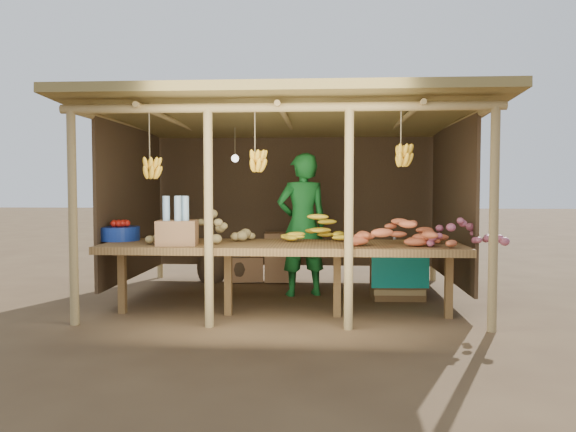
{
  "coord_description": "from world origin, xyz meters",
  "views": [
    {
      "loc": [
        0.46,
        -7.05,
        1.42
      ],
      "look_at": [
        0.0,
        0.0,
        1.05
      ],
      "focal_mm": 35.0,
      "sensor_mm": 36.0,
      "label": 1
    }
  ],
  "objects": [
    {
      "name": "tarp_crate",
      "position": [
        1.39,
        0.13,
        0.34
      ],
      "size": [
        0.73,
        0.63,
        0.84
      ],
      "color": "brown",
      "rests_on": "ground"
    },
    {
      "name": "carton_stack",
      "position": [
        -0.36,
        1.2,
        0.32
      ],
      "size": [
        0.99,
        0.41,
        0.72
      ],
      "color": "#916541",
      "rests_on": "ground"
    },
    {
      "name": "stall_structure",
      "position": [
        -0.01,
        -0.04,
        1.92
      ],
      "size": [
        4.7,
        3.5,
        2.43
      ],
      "color": "tan",
      "rests_on": "ground"
    },
    {
      "name": "burlap_sacks",
      "position": [
        -1.02,
        1.2,
        0.26
      ],
      "size": [
        0.85,
        0.45,
        0.6
      ],
      "color": "#453220",
      "rests_on": "ground"
    },
    {
      "name": "vendor",
      "position": [
        0.17,
        0.23,
        0.93
      ],
      "size": [
        0.78,
        0.63,
        1.85
      ],
      "primitive_type": "imported",
      "rotation": [
        0.0,
        0.0,
        3.47
      ],
      "color": "#176B26",
      "rests_on": "ground"
    },
    {
      "name": "sweet_potato_heap",
      "position": [
        1.27,
        -1.08,
        0.98
      ],
      "size": [
        1.12,
        0.8,
        0.36
      ],
      "primitive_type": null,
      "rotation": [
        0.0,
        0.0,
        -0.2
      ],
      "color": "#C55932",
      "rests_on": "counter"
    },
    {
      "name": "banana_pile",
      "position": [
        0.35,
        -0.61,
        0.98
      ],
      "size": [
        0.67,
        0.41,
        0.35
      ],
      "primitive_type": null,
      "rotation": [
        0.0,
        0.0,
        -0.01
      ],
      "color": "yellow",
      "rests_on": "counter"
    },
    {
      "name": "ground",
      "position": [
        0.0,
        0.0,
        0.0
      ],
      "size": [
        60.0,
        60.0,
        0.0
      ],
      "primitive_type": "plane",
      "color": "brown",
      "rests_on": "ground"
    },
    {
      "name": "tomato_basin",
      "position": [
        -1.9,
        -0.73,
        0.9
      ],
      "size": [
        0.45,
        0.45,
        0.24
      ],
      "rotation": [
        0.0,
        0.0,
        0.38
      ],
      "color": "navy",
      "rests_on": "counter"
    },
    {
      "name": "counter",
      "position": [
        0.0,
        -0.95,
        0.74
      ],
      "size": [
        3.9,
        1.05,
        0.8
      ],
      "color": "brown",
      "rests_on": "ground"
    },
    {
      "name": "onion_heap",
      "position": [
        1.9,
        -1.03,
        0.98
      ],
      "size": [
        0.9,
        0.58,
        0.36
      ],
      "primitive_type": null,
      "rotation": [
        0.0,
        0.0,
        0.08
      ],
      "color": "#A85169",
      "rests_on": "counter"
    },
    {
      "name": "bottle_box",
      "position": [
        -1.1,
        -1.19,
        1.0
      ],
      "size": [
        0.45,
        0.37,
        0.52
      ],
      "color": "#916541",
      "rests_on": "counter"
    },
    {
      "name": "potato_heap",
      "position": [
        -0.88,
        -0.86,
        0.99
      ],
      "size": [
        1.24,
        0.92,
        0.37
      ],
      "primitive_type": null,
      "rotation": [
        0.0,
        0.0,
        0.25
      ],
      "color": "olive",
      "rests_on": "counter"
    }
  ]
}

